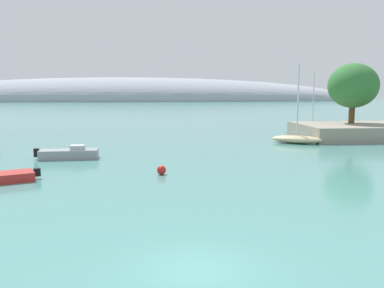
% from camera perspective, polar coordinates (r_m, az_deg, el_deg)
% --- Properties ---
extents(water, '(600.00, 600.00, 0.00)m').
position_cam_1_polar(water, '(14.52, 0.48, -17.23)').
color(water, teal).
rests_on(water, ground).
extents(shore_outcrop, '(17.28, 11.36, 1.86)m').
position_cam_1_polar(shore_outcrop, '(57.29, 23.35, 1.68)').
color(shore_outcrop, gray).
rests_on(shore_outcrop, ground).
extents(tree_clump_shore, '(6.51, 6.51, 7.91)m').
position_cam_1_polar(tree_clump_shore, '(57.81, 21.82, 7.65)').
color(tree_clump_shore, brown).
rests_on(tree_clump_shore, shore_outcrop).
extents(distant_ridge, '(310.54, 61.44, 30.20)m').
position_cam_1_polar(distant_ridge, '(266.18, -9.37, 6.02)').
color(distant_ridge, '#999EA8').
rests_on(distant_ridge, ground).
extents(sailboat_navy_near_shore, '(5.39, 7.08, 8.73)m').
position_cam_1_polar(sailboat_navy_near_shore, '(60.91, 16.63, 1.86)').
color(sailboat_navy_near_shore, navy).
rests_on(sailboat_navy_near_shore, water).
extents(sailboat_sand_mid_mooring, '(6.27, 5.00, 9.21)m').
position_cam_1_polar(sailboat_sand_mid_mooring, '(49.01, 14.59, 0.76)').
color(sailboat_sand_mid_mooring, '#C6B284').
rests_on(sailboat_sand_mid_mooring, water).
extents(motorboat_grey_outer, '(5.64, 2.14, 1.24)m').
position_cam_1_polar(motorboat_grey_outer, '(38.17, -16.98, -1.33)').
color(motorboat_grey_outer, gray).
rests_on(motorboat_grey_outer, water).
extents(mooring_buoy_red, '(0.67, 0.67, 0.67)m').
position_cam_1_polar(mooring_buoy_red, '(29.73, -4.34, -3.69)').
color(mooring_buoy_red, red).
rests_on(mooring_buoy_red, water).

